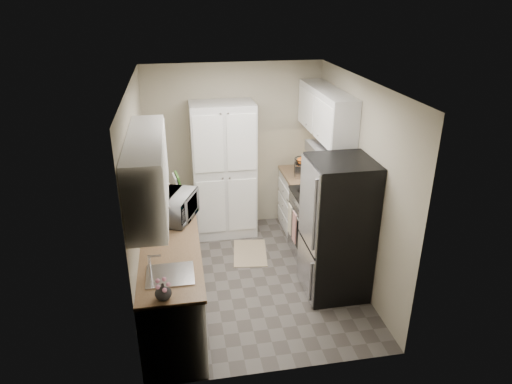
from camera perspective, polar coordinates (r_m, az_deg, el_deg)
ground at (r=6.00m, az=-0.42°, el=-10.67°), size 3.20×3.20×0.00m
room_shell at (r=5.24m, az=-0.64°, el=4.07°), size 2.64×3.24×2.52m
pantry_cabinet at (r=6.67m, az=-4.04°, el=2.68°), size 0.90×0.55×2.00m
base_cabinet_left at (r=5.34m, az=-10.32°, el=-10.23°), size 0.60×2.30×0.88m
countertop_left at (r=5.10m, az=-10.70°, el=-5.94°), size 0.63×2.33×0.04m
base_cabinet_right at (r=6.99m, az=5.94°, el=-1.37°), size 0.60×0.80×0.88m
countertop_right at (r=6.81m, az=6.11°, el=2.14°), size 0.63×0.83×0.04m
electric_range at (r=6.29m, az=7.78°, el=-4.11°), size 0.71×0.78×1.13m
refrigerator at (r=5.44m, az=10.14°, el=-4.53°), size 0.70×0.72×1.70m
microwave at (r=5.44m, az=-10.02°, el=-1.84°), size 0.57×0.68×0.32m
wine_bottle at (r=5.87m, az=-12.32°, el=-0.17°), size 0.07×0.07×0.29m
flower_vase at (r=4.15m, az=-11.53°, el=-12.09°), size 0.20×0.20×0.15m
cutting_board at (r=5.98m, az=-9.55°, el=0.75°), size 0.06×0.27×0.34m
toaster_oven at (r=6.71m, az=6.01°, el=2.90°), size 0.34×0.39×0.20m
fruit_basket at (r=6.63m, az=5.95°, el=4.05°), size 0.28×0.28×0.11m
kitchen_mat at (r=6.51m, az=-0.75°, el=-7.61°), size 0.55×0.78×0.01m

